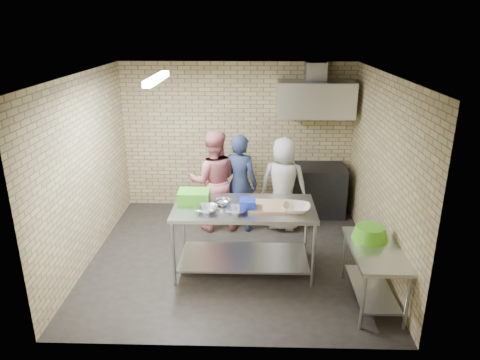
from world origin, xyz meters
The scene contains 26 objects.
floor centered at (0.00, 0.00, 0.00)m, with size 4.20×4.20×0.00m, color black.
ceiling centered at (0.00, 0.00, 2.70)m, with size 4.20×4.20×0.00m, color black.
back_wall centered at (0.00, 2.00, 1.35)m, with size 4.20×0.06×2.70m, color tan.
front_wall centered at (0.00, -2.00, 1.35)m, with size 4.20×0.06×2.70m, color tan.
left_wall centered at (-2.10, 0.00, 1.35)m, with size 0.06×4.00×2.70m, color tan.
right_wall centered at (2.10, 0.00, 1.35)m, with size 0.06×4.00×2.70m, color tan.
prep_table centered at (0.17, -0.37, 0.49)m, with size 1.94×0.97×0.97m, color #ACAEB3.
side_counter centered at (1.80, -1.10, 0.38)m, with size 0.60×1.20×0.75m, color silver.
stove centered at (1.35, 1.65, 0.45)m, with size 1.20×0.70×0.90m, color black.
range_hood centered at (1.35, 1.70, 2.10)m, with size 1.30×0.60×0.60m, color silver.
hood_duct centered at (1.35, 1.85, 2.55)m, with size 0.35×0.30×0.30m, color #A5A8AD.
wall_shelf centered at (1.65, 1.89, 1.92)m, with size 0.80×0.20×0.04m, color #3F2B19.
fluorescent_fixture centered at (-1.00, 0.00, 2.64)m, with size 0.10×1.25×0.08m, color white.
green_crate centered at (-0.53, -0.25, 1.06)m, with size 0.43×0.32×0.17m, color green.
blue_tub centered at (0.22, -0.47, 1.04)m, with size 0.22×0.22×0.14m, color #1A2BC3.
cutting_board centered at (0.52, -0.39, 0.99)m, with size 0.59×0.45×0.03m, color tan.
mixing_bowl_a centered at (-0.33, -0.57, 1.01)m, with size 0.30×0.30×0.07m, color silver.
mixing_bowl_b centered at (-0.13, -0.32, 1.01)m, with size 0.23×0.23×0.07m, color silver.
mixing_bowl_c centered at (0.07, -0.59, 1.00)m, with size 0.28×0.28×0.07m, color silver.
ceramic_bowl centered at (0.87, -0.52, 1.02)m, with size 0.37×0.37×0.09m, color beige.
green_basin centered at (1.78, -0.85, 0.83)m, with size 0.46×0.46×0.17m, color #59C626, non-canonical shape.
bottle_red centered at (1.40, 1.89, 2.03)m, with size 0.07×0.07×0.18m, color #B22619.
bottle_green centered at (1.80, 1.89, 2.02)m, with size 0.06×0.06×0.15m, color green.
man_navy centered at (0.08, 0.94, 0.83)m, with size 0.60×0.40×1.66m, color #151735.
woman_pink centered at (-0.36, 0.96, 0.86)m, with size 0.83×0.65×1.71m, color #C3676F.
woman_white centered at (0.80, 1.00, 0.80)m, with size 0.78×0.51×1.60m, color silver.
Camera 1 is at (0.28, -5.96, 3.36)m, focal length 33.25 mm.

